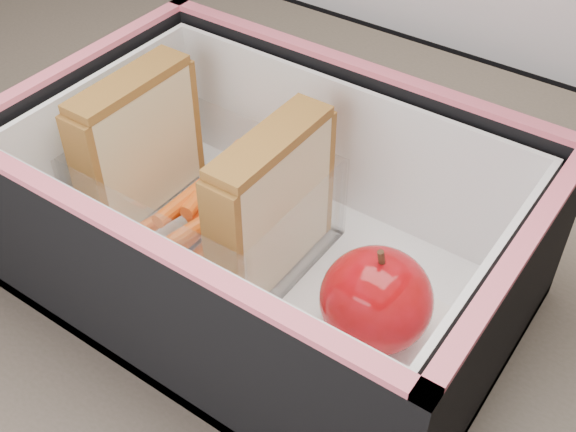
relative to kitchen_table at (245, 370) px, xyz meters
name	(u,v)px	position (x,y,z in m)	size (l,w,h in m)	color
kitchen_table	(245,370)	(0.00, 0.00, 0.00)	(1.20, 0.80, 0.75)	#65554C
lunch_bag	(271,206)	(0.01, 0.02, 0.16)	(0.33, 0.28, 0.33)	black
plastic_tub	(204,198)	(-0.05, 0.02, 0.14)	(0.16, 0.12, 0.07)	white
sandwich_left	(138,144)	(-0.11, 0.02, 0.16)	(0.03, 0.10, 0.11)	beige
sandwich_right	(272,205)	(0.01, 0.02, 0.16)	(0.03, 0.10, 0.11)	beige
carrot_sticks	(215,205)	(-0.05, 0.03, 0.13)	(0.06, 0.13, 0.03)	#DE430E
paper_napkin	(386,333)	(0.11, 0.01, 0.11)	(0.08, 0.08, 0.01)	white
red_apple	(376,300)	(0.10, 0.01, 0.15)	(0.09, 0.09, 0.07)	#980805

